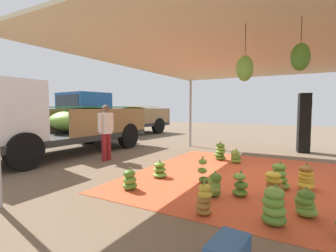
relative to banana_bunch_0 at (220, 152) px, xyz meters
name	(u,v)px	position (x,y,z in m)	size (l,w,h in m)	color
ground_plane	(146,164)	(-1.62, 1.70, -0.25)	(40.00, 40.00, 0.00)	brown
tarp_orange	(253,178)	(-1.62, -1.30, -0.25)	(5.39, 5.42, 0.01)	#D1512D
tent_canopy	(260,56)	(-1.64, -1.39, 2.53)	(8.00, 7.00, 2.87)	#9EA0A5
banana_bunch_0	(220,152)	(0.00, 0.00, 0.00)	(0.50, 0.47, 0.58)	#60932D
banana_bunch_1	(280,177)	(-2.16, -1.90, 0.00)	(0.43, 0.43, 0.56)	#75A83D
banana_bunch_3	(203,172)	(-2.51, -0.41, 0.00)	(0.32, 0.34, 0.58)	#477523
banana_bunch_4	(236,157)	(-0.23, -0.54, -0.06)	(0.40, 0.40, 0.43)	#6B9E38
banana_bunch_5	(274,186)	(-2.82, -1.87, -0.01)	(0.45, 0.43, 0.55)	gold
banana_bunch_6	(160,170)	(-2.60, 0.64, -0.08)	(0.45, 0.45, 0.41)	#6B9E38
banana_bunch_7	(306,178)	(-1.91, -2.37, -0.02)	(0.44, 0.40, 0.53)	gold
banana_bunch_8	(204,201)	(-4.05, -1.03, -0.02)	(0.34, 0.33, 0.53)	#996628
banana_bunch_9	(274,207)	(-3.88, -1.99, 0.01)	(0.41, 0.41, 0.57)	#518428
banana_bunch_10	(214,185)	(-3.24, -0.91, -0.03)	(0.37, 0.35, 0.49)	#477523
banana_bunch_11	(130,180)	(-3.67, 0.69, -0.06)	(0.41, 0.41, 0.45)	#518428
banana_bunch_13	(240,186)	(-2.96, -1.31, -0.05)	(0.39, 0.39, 0.48)	#60932D
banana_bunch_14	(306,204)	(-3.35, -2.37, -0.05)	(0.38, 0.37, 0.44)	#6B9E38
cargo_truck_main	(57,121)	(-1.92, 5.20, 0.93)	(6.34, 2.61, 2.40)	#2D2D2D
cargo_truck_far	(115,116)	(3.60, 7.41, 0.93)	(6.89, 3.36, 2.40)	#2D2D2D
worker_0	(106,128)	(-1.76, 3.08, 0.75)	(0.63, 0.39, 1.72)	maroon
speaker_stack	(304,123)	(2.85, -2.24, 0.83)	(0.54, 0.47, 2.17)	black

